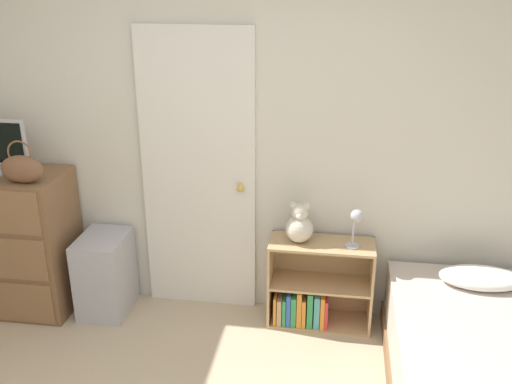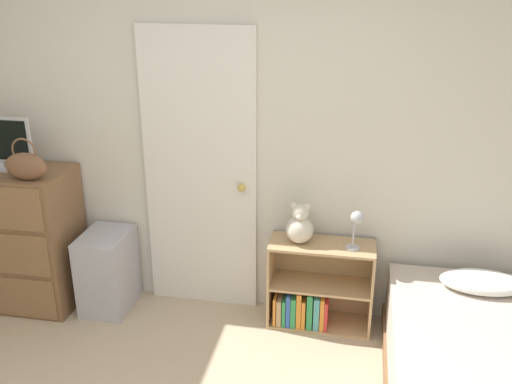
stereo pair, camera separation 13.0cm
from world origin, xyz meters
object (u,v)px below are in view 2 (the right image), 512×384
desk_lamp (356,222)px  dresser (15,237)px  storage_bin (108,271)px  handbag (26,166)px  bookshelf (313,293)px  teddy_bear (300,226)px

desk_lamp → dresser: bearing=-178.5°
storage_bin → desk_lamp: (1.76, 0.03, 0.53)m
handbag → storage_bin: 0.96m
dresser → desk_lamp: bearing=1.5°
handbag → bookshelf: handbag is taller
bookshelf → teddy_bear: teddy_bear is taller
storage_bin → teddy_bear: 1.46m
teddy_bear → desk_lamp: size_ratio=1.03×
dresser → desk_lamp: 2.47m
bookshelf → handbag: bearing=-172.5°
bookshelf → desk_lamp: size_ratio=2.59×
bookshelf → desk_lamp: bearing=-8.6°
storage_bin → desk_lamp: size_ratio=2.12×
handbag → storage_bin: size_ratio=0.50×
teddy_bear → desk_lamp: bearing=-6.1°
dresser → teddy_bear: dresser is taller
handbag → desk_lamp: 2.20m
bookshelf → teddy_bear: 0.52m
handbag → desk_lamp: size_ratio=1.06×
dresser → teddy_bear: bearing=2.8°
teddy_bear → dresser: bearing=-177.2°
bookshelf → storage_bin: bearing=-177.4°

